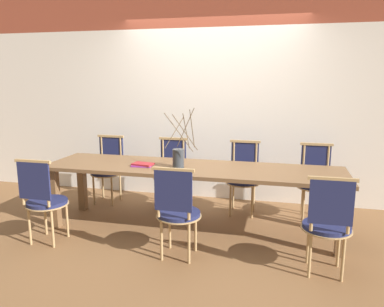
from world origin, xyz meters
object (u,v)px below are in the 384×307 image
Objects in this scene: chair_near_center at (328,222)px; chair_far_center at (243,175)px; vase_centerpiece at (179,157)px; book_stack at (143,165)px; dining_table at (192,174)px.

chair_near_center and chair_far_center have the same top height.
book_stack is (-0.41, -0.02, -0.10)m from vase_centerpiece.
vase_centerpiece is 2.64× the size of book_stack.
vase_centerpiece is at bearing 50.57° from chair_far_center.
chair_far_center is (-0.87, 1.41, 0.00)m from chair_near_center.
chair_far_center is at bearing 37.06° from book_stack.
chair_far_center is (0.50, 0.71, -0.16)m from dining_table.
chair_far_center is 3.72× the size of book_stack.
chair_near_center is at bearing -17.96° from book_stack.
vase_centerpiece reaches higher than chair_near_center.
chair_near_center is 3.72× the size of book_stack.
dining_table is 1.55m from chair_near_center.
vase_centerpiece is at bearing -153.81° from dining_table.
vase_centerpiece is (-0.13, -0.07, 0.20)m from dining_table.
chair_far_center is at bearing 54.68° from dining_table.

